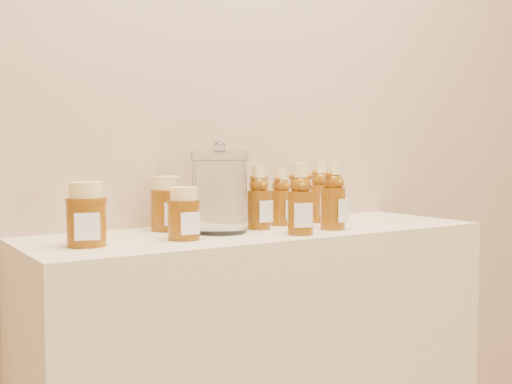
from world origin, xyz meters
TOP-DOWN VIEW (x-y plane):
  - wall_back at (0.00, 1.75)m, footprint 3.50×0.02m
  - bear_bottle_back_left at (0.00, 1.57)m, footprint 0.07×0.07m
  - bear_bottle_back_mid at (0.10, 1.61)m, footprint 0.08×0.08m
  - bear_bottle_back_right at (0.23, 1.61)m, footprint 0.07×0.07m
  - bear_bottle_front_left at (0.03, 1.42)m, footprint 0.09×0.09m
  - bear_bottle_front_right at (0.16, 1.46)m, footprint 0.08×0.08m
  - honey_jar_left at (-0.47, 1.52)m, footprint 0.11×0.11m
  - honey_jar_back at (-0.21, 1.67)m, footprint 0.09×0.09m
  - honey_jar_front at (-0.25, 1.50)m, footprint 0.08×0.08m
  - glass_canister at (-0.12, 1.56)m, footprint 0.18×0.18m

SIDE VIEW (x-z plane):
  - honey_jar_front at x=-0.25m, z-range 0.90..1.02m
  - honey_jar_left at x=-0.47m, z-range 0.90..1.04m
  - honey_jar_back at x=-0.21m, z-range 0.90..1.04m
  - bear_bottle_back_mid at x=0.10m, z-range 0.90..1.08m
  - bear_bottle_back_left at x=0.00m, z-range 0.90..1.09m
  - bear_bottle_front_left at x=0.03m, z-range 0.90..1.10m
  - bear_bottle_back_right at x=0.23m, z-range 0.90..1.10m
  - bear_bottle_front_right at x=0.16m, z-range 0.90..1.10m
  - glass_canister at x=-0.12m, z-range 0.90..1.12m
  - wall_back at x=0.00m, z-range 0.00..2.70m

